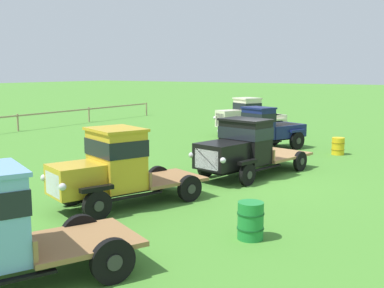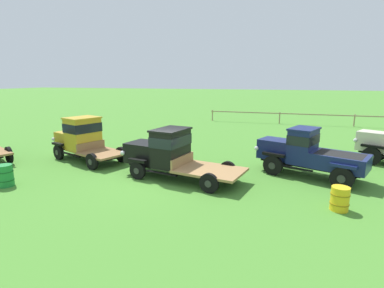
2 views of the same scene
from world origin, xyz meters
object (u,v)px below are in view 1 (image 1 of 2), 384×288
Objects in this scene: vintage_truck_second_in_line at (113,167)px; oil_drum_near_fence at (338,146)px; vintage_truck_back_of_row at (249,116)px; vintage_truck_midrow_center at (243,148)px; oil_drum_beside_row at (251,221)px; vintage_truck_far_side at (262,129)px.

vintage_truck_second_in_line is 12.67m from oil_drum_near_fence.
vintage_truck_second_in_line is 1.08× the size of vintage_truck_back_of_row.
vintage_truck_midrow_center reaches higher than oil_drum_beside_row.
vintage_truck_midrow_center is 11.63m from vintage_truck_back_of_row.
vintage_truck_far_side is 3.69m from oil_drum_near_fence.
vintage_truck_midrow_center is 6.22m from vintage_truck_far_side.
vintage_truck_back_of_row is 7.58m from oil_drum_near_fence.
vintage_truck_back_of_row is (10.55, 4.91, 0.06)m from vintage_truck_midrow_center.
oil_drum_beside_row is at bearing -153.75° from vintage_truck_back_of_row.
vintage_truck_back_of_row is at bearing 59.73° from oil_drum_near_fence.
oil_drum_near_fence is (-3.80, -6.51, -0.75)m from vintage_truck_back_of_row.
vintage_truck_back_of_row is 5.72× the size of oil_drum_near_fence.
vintage_truck_second_in_line is at bearing -177.22° from vintage_truck_far_side.
vintage_truck_back_of_row is at bearing 24.95° from vintage_truck_midrow_center.
vintage_truck_back_of_row is (4.64, 2.97, 0.09)m from vintage_truck_far_side.
oil_drum_near_fence is (12.59, 1.57, -0.04)m from oil_drum_beside_row.
oil_drum_near_fence is at bearing -13.36° from vintage_truck_midrow_center.
vintage_truck_far_side is at bearing 2.78° from vintage_truck_second_in_line.
oil_drum_beside_row is at bearing -151.46° from vintage_truck_midrow_center.
vintage_truck_second_in_line is 5.60× the size of oil_drum_beside_row.
vintage_truck_second_in_line reaches higher than oil_drum_near_fence.
vintage_truck_back_of_row reaches higher than vintage_truck_far_side.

